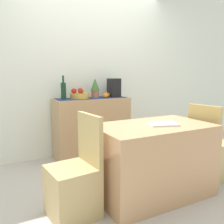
{
  "coord_description": "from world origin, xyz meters",
  "views": [
    {
      "loc": [
        -1.47,
        -2.37,
        1.25
      ],
      "look_at": [
        -0.03,
        0.37,
        0.76
      ],
      "focal_mm": 38.52,
      "sensor_mm": 36.0,
      "label": 1
    }
  ],
  "objects_px": {
    "sideboard_console": "(92,127)",
    "wine_bottle": "(63,91)",
    "fruit_bowl": "(80,96)",
    "coffee_maker": "(114,88)",
    "dining_table": "(153,160)",
    "chair_near_window": "(74,187)",
    "potted_plant": "(95,87)",
    "open_book": "(163,124)",
    "chair_by_corner": "(209,156)"
  },
  "relations": [
    {
      "from": "sideboard_console",
      "to": "potted_plant",
      "type": "xyz_separation_m",
      "value": [
        0.06,
        0.0,
        0.6
      ]
    },
    {
      "from": "wine_bottle",
      "to": "fruit_bowl",
      "type": "bearing_deg",
      "value": 0.0
    },
    {
      "from": "coffee_maker",
      "to": "chair_by_corner",
      "type": "height_order",
      "value": "coffee_maker"
    },
    {
      "from": "wine_bottle",
      "to": "chair_by_corner",
      "type": "relative_size",
      "value": 0.37
    },
    {
      "from": "coffee_maker",
      "to": "open_book",
      "type": "height_order",
      "value": "coffee_maker"
    },
    {
      "from": "fruit_bowl",
      "to": "wine_bottle",
      "type": "xyz_separation_m",
      "value": [
        -0.24,
        0.0,
        0.08
      ]
    },
    {
      "from": "sideboard_console",
      "to": "chair_by_corner",
      "type": "relative_size",
      "value": 1.24
    },
    {
      "from": "chair_near_window",
      "to": "chair_by_corner",
      "type": "xyz_separation_m",
      "value": [
        1.7,
        -0.0,
        0.0
      ]
    },
    {
      "from": "wine_bottle",
      "to": "dining_table",
      "type": "xyz_separation_m",
      "value": [
        0.51,
        -1.38,
        -0.65
      ]
    },
    {
      "from": "chair_by_corner",
      "to": "sideboard_console",
      "type": "bearing_deg",
      "value": 124.21
    },
    {
      "from": "dining_table",
      "to": "chair_near_window",
      "type": "height_order",
      "value": "chair_near_window"
    },
    {
      "from": "sideboard_console",
      "to": "dining_table",
      "type": "relative_size",
      "value": 0.95
    },
    {
      "from": "wine_bottle",
      "to": "coffee_maker",
      "type": "distance_m",
      "value": 0.8
    },
    {
      "from": "fruit_bowl",
      "to": "sideboard_console",
      "type": "bearing_deg",
      "value": 0.0
    },
    {
      "from": "coffee_maker",
      "to": "dining_table",
      "type": "height_order",
      "value": "coffee_maker"
    },
    {
      "from": "potted_plant",
      "to": "dining_table",
      "type": "bearing_deg",
      "value": -88.69
    },
    {
      "from": "fruit_bowl",
      "to": "chair_by_corner",
      "type": "bearing_deg",
      "value": -50.81
    },
    {
      "from": "chair_by_corner",
      "to": "coffee_maker",
      "type": "bearing_deg",
      "value": 112.24
    },
    {
      "from": "fruit_bowl",
      "to": "dining_table",
      "type": "xyz_separation_m",
      "value": [
        0.28,
        -1.38,
        -0.56
      ]
    },
    {
      "from": "fruit_bowl",
      "to": "coffee_maker",
      "type": "bearing_deg",
      "value": 0.0
    },
    {
      "from": "open_book",
      "to": "wine_bottle",
      "type": "bearing_deg",
      "value": 132.33
    },
    {
      "from": "potted_plant",
      "to": "chair_by_corner",
      "type": "height_order",
      "value": "potted_plant"
    },
    {
      "from": "sideboard_console",
      "to": "dining_table",
      "type": "xyz_separation_m",
      "value": [
        0.09,
        -1.38,
        -0.07
      ]
    },
    {
      "from": "wine_bottle",
      "to": "coffee_maker",
      "type": "bearing_deg",
      "value": 0.0
    },
    {
      "from": "sideboard_console",
      "to": "chair_near_window",
      "type": "relative_size",
      "value": 1.24
    },
    {
      "from": "coffee_maker",
      "to": "chair_by_corner",
      "type": "bearing_deg",
      "value": -67.76
    },
    {
      "from": "fruit_bowl",
      "to": "chair_by_corner",
      "type": "xyz_separation_m",
      "value": [
        1.13,
        -1.38,
        -0.67
      ]
    },
    {
      "from": "fruit_bowl",
      "to": "wine_bottle",
      "type": "relative_size",
      "value": 0.81
    },
    {
      "from": "fruit_bowl",
      "to": "chair_by_corner",
      "type": "height_order",
      "value": "fruit_bowl"
    },
    {
      "from": "wine_bottle",
      "to": "coffee_maker",
      "type": "height_order",
      "value": "wine_bottle"
    },
    {
      "from": "coffee_maker",
      "to": "open_book",
      "type": "relative_size",
      "value": 1.03
    },
    {
      "from": "potted_plant",
      "to": "open_book",
      "type": "bearing_deg",
      "value": -85.45
    },
    {
      "from": "wine_bottle",
      "to": "open_book",
      "type": "height_order",
      "value": "wine_bottle"
    },
    {
      "from": "coffee_maker",
      "to": "chair_by_corner",
      "type": "relative_size",
      "value": 0.32
    },
    {
      "from": "sideboard_console",
      "to": "fruit_bowl",
      "type": "xyz_separation_m",
      "value": [
        -0.19,
        0.0,
        0.49
      ]
    },
    {
      "from": "wine_bottle",
      "to": "coffee_maker",
      "type": "xyz_separation_m",
      "value": [
        0.8,
        0.0,
        0.02
      ]
    },
    {
      "from": "open_book",
      "to": "potted_plant",
      "type": "bearing_deg",
      "value": 114.2
    },
    {
      "from": "sideboard_console",
      "to": "wine_bottle",
      "type": "bearing_deg",
      "value": 180.0
    },
    {
      "from": "fruit_bowl",
      "to": "open_book",
      "type": "xyz_separation_m",
      "value": [
        0.36,
        -1.43,
        -0.19
      ]
    },
    {
      "from": "sideboard_console",
      "to": "wine_bottle",
      "type": "relative_size",
      "value": 3.32
    },
    {
      "from": "open_book",
      "to": "chair_by_corner",
      "type": "height_order",
      "value": "chair_by_corner"
    },
    {
      "from": "wine_bottle",
      "to": "chair_by_corner",
      "type": "distance_m",
      "value": 2.08
    },
    {
      "from": "wine_bottle",
      "to": "chair_near_window",
      "type": "relative_size",
      "value": 0.37
    },
    {
      "from": "potted_plant",
      "to": "dining_table",
      "type": "height_order",
      "value": "potted_plant"
    },
    {
      "from": "sideboard_console",
      "to": "coffee_maker",
      "type": "relative_size",
      "value": 3.86
    },
    {
      "from": "wine_bottle",
      "to": "dining_table",
      "type": "height_order",
      "value": "wine_bottle"
    },
    {
      "from": "dining_table",
      "to": "potted_plant",
      "type": "bearing_deg",
      "value": 91.31
    },
    {
      "from": "potted_plant",
      "to": "sideboard_console",
      "type": "bearing_deg",
      "value": -180.0
    },
    {
      "from": "sideboard_console",
      "to": "chair_by_corner",
      "type": "distance_m",
      "value": 1.68
    },
    {
      "from": "fruit_bowl",
      "to": "wine_bottle",
      "type": "distance_m",
      "value": 0.25
    }
  ]
}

